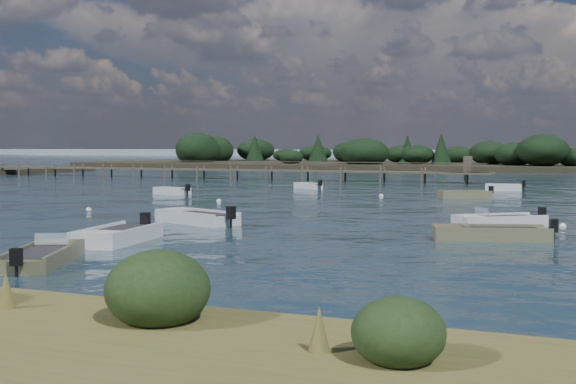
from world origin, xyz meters
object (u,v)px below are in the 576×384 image
at_px(tender_far_white, 308,187).
at_px(jetty, 234,170).
at_px(tender_far_grey, 172,192).
at_px(dinghy_mid_white_b, 499,223).
at_px(dinghy_extra_a, 464,196).
at_px(dinghy_mid_grey, 197,220).
at_px(dinghy_extra_b, 118,238).
at_px(dinghy_near_olive, 43,259).
at_px(dinghy_mid_white_a, 490,236).
at_px(tender_far_grey_b, 503,189).

distance_m(tender_far_white, jetty, 20.24).
xyz_separation_m(tender_far_grey, dinghy_mid_white_b, (25.36, -13.45, -0.01)).
relative_size(tender_far_grey, dinghy_extra_a, 0.89).
bearing_deg(tender_far_white, dinghy_mid_grey, -80.34).
distance_m(dinghy_extra_b, dinghy_near_olive, 5.17).
height_order(dinghy_mid_grey, jetty, jetty).
height_order(dinghy_extra_a, tender_far_white, dinghy_extra_a).
distance_m(dinghy_mid_white_a, tender_far_white, 34.70).
distance_m(tender_far_grey, tender_far_white, 12.98).
relative_size(dinghy_extra_b, dinghy_extra_a, 1.22).
xyz_separation_m(dinghy_mid_white_b, dinghy_near_olive, (-12.13, -16.30, -0.00)).
distance_m(dinghy_extra_b, tender_far_white, 35.96).
height_order(tender_far_grey_b, dinghy_mid_white_b, dinghy_mid_white_b).
bearing_deg(dinghy_mid_white_b, jetty, 130.00).
relative_size(dinghy_extra_b, dinghy_mid_white_b, 1.11).
xyz_separation_m(dinghy_extra_b, tender_far_grey_b, (10.55, 39.04, -0.01)).
height_order(dinghy_extra_b, tender_far_white, dinghy_extra_b).
height_order(dinghy_extra_a, tender_far_grey_b, tender_far_grey_b).
relative_size(tender_far_grey, dinghy_mid_white_b, 0.80).
bearing_deg(dinghy_mid_grey, dinghy_extra_b, -85.56).
bearing_deg(jetty, dinghy_extra_b, -68.58).
height_order(tender_far_grey, jetty, jetty).
distance_m(dinghy_mid_grey, jetty, 46.87).
height_order(tender_far_grey_b, dinghy_mid_white_a, dinghy_mid_white_a).
xyz_separation_m(tender_far_grey, tender_far_grey_b, (22.99, 14.39, 0.01)).
bearing_deg(dinghy_mid_grey, dinghy_extra_a, 66.65).
height_order(dinghy_mid_grey, dinghy_near_olive, dinghy_mid_grey).
bearing_deg(tender_far_white, tender_far_grey_b, 12.35).
bearing_deg(dinghy_mid_grey, dinghy_mid_white_b, 16.80).
relative_size(dinghy_mid_white_b, dinghy_mid_white_a, 0.87).
height_order(dinghy_extra_b, dinghy_mid_white_a, dinghy_extra_b).
relative_size(dinghy_mid_grey, dinghy_mid_white_a, 1.00).
height_order(tender_far_grey, tender_far_white, tender_far_grey).
height_order(tender_far_grey_b, jetty, jetty).
relative_size(dinghy_extra_b, dinghy_mid_white_a, 0.97).
distance_m(tender_far_grey, dinghy_mid_white_b, 28.71).
relative_size(dinghy_extra_a, tender_far_white, 1.31).
distance_m(dinghy_extra_a, dinghy_mid_grey, 23.68).
bearing_deg(tender_far_grey_b, dinghy_mid_grey, -109.19).
xyz_separation_m(dinghy_extra_b, jetty, (-19.60, 49.95, 0.82)).
height_order(dinghy_extra_b, dinghy_mid_grey, dinghy_mid_grey).
bearing_deg(dinghy_near_olive, dinghy_extra_b, 98.86).
bearing_deg(tender_far_grey, dinghy_mid_white_a, -35.93).
bearing_deg(dinghy_extra_b, tender_far_white, 98.63).
xyz_separation_m(tender_far_grey_b, jetty, (-30.15, 10.91, 0.83)).
xyz_separation_m(tender_far_white, dinghy_near_olive, (6.19, -40.65, -0.00)).
height_order(dinghy_extra_a, dinghy_mid_white_a, dinghy_mid_white_a).
bearing_deg(dinghy_extra_b, dinghy_mid_white_b, 40.90).
bearing_deg(dinghy_mid_grey, dinghy_near_olive, -83.70).
xyz_separation_m(dinghy_extra_b, tender_far_white, (-5.39, 35.55, -0.02)).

